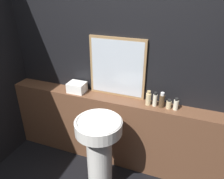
{
  "coord_description": "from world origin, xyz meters",
  "views": [
    {
      "loc": [
        0.77,
        -0.52,
        2.05
      ],
      "look_at": [
        0.04,
        1.38,
        1.05
      ],
      "focal_mm": 35.0,
      "sensor_mm": 36.0,
      "label": 1
    }
  ],
  "objects_px": {
    "towel_stack": "(77,87)",
    "lotion_bottle": "(162,100)",
    "pedestal_sink": "(99,149)",
    "body_wash_bottle": "(169,104)",
    "conditioner_bottle": "(155,100)",
    "mirror": "(117,68)",
    "hand_soap_bottle": "(176,104)",
    "shampoo_bottle": "(148,98)"
  },
  "relations": [
    {
      "from": "mirror",
      "to": "towel_stack",
      "type": "bearing_deg",
      "value": -169.02
    },
    {
      "from": "pedestal_sink",
      "to": "shampoo_bottle",
      "type": "height_order",
      "value": "shampoo_bottle"
    },
    {
      "from": "shampoo_bottle",
      "to": "lotion_bottle",
      "type": "height_order",
      "value": "lotion_bottle"
    },
    {
      "from": "hand_soap_bottle",
      "to": "mirror",
      "type": "bearing_deg",
      "value": 172.27
    },
    {
      "from": "conditioner_bottle",
      "to": "shampoo_bottle",
      "type": "bearing_deg",
      "value": 180.0
    },
    {
      "from": "conditioner_bottle",
      "to": "body_wash_bottle",
      "type": "bearing_deg",
      "value": -0.0
    },
    {
      "from": "pedestal_sink",
      "to": "mirror",
      "type": "height_order",
      "value": "mirror"
    },
    {
      "from": "towel_stack",
      "to": "conditioner_bottle",
      "type": "relative_size",
      "value": 1.26
    },
    {
      "from": "conditioner_bottle",
      "to": "hand_soap_bottle",
      "type": "bearing_deg",
      "value": 0.0
    },
    {
      "from": "towel_stack",
      "to": "conditioner_bottle",
      "type": "bearing_deg",
      "value": 0.0
    },
    {
      "from": "mirror",
      "to": "body_wash_bottle",
      "type": "distance_m",
      "value": 0.67
    },
    {
      "from": "mirror",
      "to": "shampoo_bottle",
      "type": "xyz_separation_m",
      "value": [
        0.38,
        -0.09,
        -0.26
      ]
    },
    {
      "from": "towel_stack",
      "to": "conditioner_bottle",
      "type": "height_order",
      "value": "conditioner_bottle"
    },
    {
      "from": "conditioner_bottle",
      "to": "hand_soap_bottle",
      "type": "height_order",
      "value": "conditioner_bottle"
    },
    {
      "from": "mirror",
      "to": "conditioner_bottle",
      "type": "bearing_deg",
      "value": -11.28
    },
    {
      "from": "lotion_bottle",
      "to": "towel_stack",
      "type": "bearing_deg",
      "value": 180.0
    },
    {
      "from": "mirror",
      "to": "hand_soap_bottle",
      "type": "distance_m",
      "value": 0.73
    },
    {
      "from": "body_wash_bottle",
      "to": "mirror",
      "type": "bearing_deg",
      "value": 171.36
    },
    {
      "from": "pedestal_sink",
      "to": "body_wash_bottle",
      "type": "distance_m",
      "value": 0.84
    },
    {
      "from": "mirror",
      "to": "conditioner_bottle",
      "type": "xyz_separation_m",
      "value": [
        0.45,
        -0.09,
        -0.26
      ]
    },
    {
      "from": "body_wash_bottle",
      "to": "shampoo_bottle",
      "type": "bearing_deg",
      "value": 180.0
    },
    {
      "from": "towel_stack",
      "to": "lotion_bottle",
      "type": "bearing_deg",
      "value": 0.0
    },
    {
      "from": "pedestal_sink",
      "to": "towel_stack",
      "type": "distance_m",
      "value": 0.78
    },
    {
      "from": "pedestal_sink",
      "to": "hand_soap_bottle",
      "type": "bearing_deg",
      "value": 35.84
    },
    {
      "from": "pedestal_sink",
      "to": "lotion_bottle",
      "type": "height_order",
      "value": "lotion_bottle"
    },
    {
      "from": "towel_stack",
      "to": "lotion_bottle",
      "type": "relative_size",
      "value": 1.2
    },
    {
      "from": "shampoo_bottle",
      "to": "conditioner_bottle",
      "type": "xyz_separation_m",
      "value": [
        0.07,
        -0.0,
        -0.0
      ]
    },
    {
      "from": "towel_stack",
      "to": "body_wash_bottle",
      "type": "xyz_separation_m",
      "value": [
        1.06,
        -0.0,
        -0.01
      ]
    },
    {
      "from": "lotion_bottle",
      "to": "body_wash_bottle",
      "type": "height_order",
      "value": "lotion_bottle"
    },
    {
      "from": "conditioner_bottle",
      "to": "body_wash_bottle",
      "type": "relative_size",
      "value": 1.57
    },
    {
      "from": "pedestal_sink",
      "to": "body_wash_bottle",
      "type": "relative_size",
      "value": 8.81
    },
    {
      "from": "towel_stack",
      "to": "lotion_bottle",
      "type": "xyz_separation_m",
      "value": [
        0.99,
        0.0,
        0.02
      ]
    },
    {
      "from": "pedestal_sink",
      "to": "towel_stack",
      "type": "xyz_separation_m",
      "value": [
        -0.48,
        0.47,
        0.39
      ]
    },
    {
      "from": "mirror",
      "to": "lotion_bottle",
      "type": "bearing_deg",
      "value": -9.81
    },
    {
      "from": "lotion_bottle",
      "to": "hand_soap_bottle",
      "type": "bearing_deg",
      "value": 0.0
    },
    {
      "from": "pedestal_sink",
      "to": "hand_soap_bottle",
      "type": "relative_size",
      "value": 6.88
    },
    {
      "from": "pedestal_sink",
      "to": "body_wash_bottle",
      "type": "xyz_separation_m",
      "value": [
        0.58,
        0.47,
        0.38
      ]
    },
    {
      "from": "body_wash_bottle",
      "to": "lotion_bottle",
      "type": "bearing_deg",
      "value": 180.0
    },
    {
      "from": "lotion_bottle",
      "to": "body_wash_bottle",
      "type": "xyz_separation_m",
      "value": [
        0.07,
        -0.0,
        -0.03
      ]
    },
    {
      "from": "pedestal_sink",
      "to": "towel_stack",
      "type": "height_order",
      "value": "towel_stack"
    },
    {
      "from": "pedestal_sink",
      "to": "body_wash_bottle",
      "type": "height_order",
      "value": "body_wash_bottle"
    },
    {
      "from": "towel_stack",
      "to": "hand_soap_bottle",
      "type": "distance_m",
      "value": 1.13
    }
  ]
}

